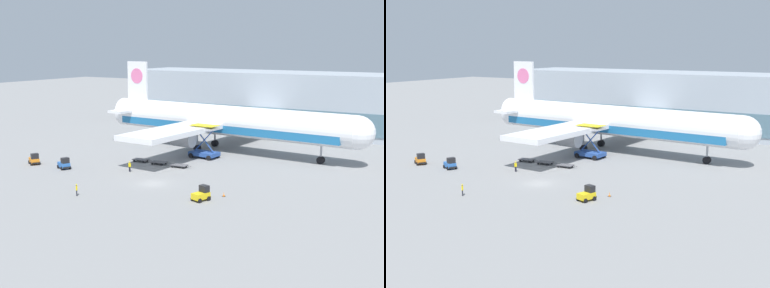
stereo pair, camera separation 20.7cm
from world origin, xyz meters
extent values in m
plane|color=gray|center=(0.00, 0.00, 0.00)|extent=(400.00, 400.00, 0.00)
cube|color=#9EA8B2|center=(1.18, 59.40, 7.00)|extent=(90.00, 18.00, 14.00)
cube|color=slate|center=(1.18, 50.30, 3.85)|extent=(88.20, 0.20, 4.90)
cylinder|color=white|center=(-2.88, 27.47, 6.10)|extent=(52.22, 8.39, 5.80)
cube|color=#1E669E|center=(-2.88, 27.47, 4.79)|extent=(48.06, 8.07, 1.45)
sphere|color=white|center=(23.08, 26.17, 6.10)|extent=(5.68, 5.68, 5.68)
cone|color=white|center=(-28.85, 28.77, 6.10)|extent=(6.65, 5.82, 5.51)
cube|color=white|center=(-24.70, 28.56, 13.00)|extent=(5.22, 0.70, 8.00)
cylinder|color=pink|center=(-24.70, 28.56, 13.96)|extent=(3.22, 0.71, 3.20)
cube|color=white|center=(-25.73, 28.61, 6.68)|extent=(4.25, 13.16, 0.50)
cube|color=white|center=(-5.48, 27.60, 5.38)|extent=(10.39, 48.34, 0.90)
cylinder|color=#9EA0A5|center=(-5.98, 17.53, 3.58)|extent=(4.33, 3.01, 2.80)
cylinder|color=#9EA0A5|center=(-4.98, 37.66, 3.58)|extent=(4.33, 3.01, 2.80)
cylinder|color=#9EA0A5|center=(16.85, 26.48, 2.65)|extent=(0.36, 0.36, 4.00)
cylinder|color=black|center=(16.85, 26.48, 0.65)|extent=(1.34, 0.96, 1.30)
cylinder|color=#9EA0A5|center=(-7.20, 24.48, 2.65)|extent=(0.36, 0.36, 4.00)
cylinder|color=black|center=(-7.20, 24.48, 0.65)|extent=(1.34, 0.96, 1.30)
cylinder|color=#9EA0A5|center=(-6.88, 30.87, 2.65)|extent=(0.36, 0.36, 4.00)
cylinder|color=black|center=(-6.88, 30.87, 0.65)|extent=(1.34, 0.96, 1.30)
cube|color=#284C99|center=(-3.00, 20.05, 0.80)|extent=(5.34, 3.26, 0.70)
cube|color=#B2B2B7|center=(-3.00, 20.05, 5.49)|extent=(5.08, 3.09, 0.30)
cube|color=yellow|center=(-3.00, 20.05, 6.04)|extent=(5.08, 3.09, 0.08)
cube|color=#284C99|center=(-3.00, 20.05, 3.32)|extent=(4.28, 0.37, 4.45)
cube|color=#284C99|center=(-3.00, 20.05, 3.32)|extent=(4.28, 0.37, 4.45)
cylinder|color=black|center=(-0.97, 21.45, 0.45)|extent=(0.92, 0.40, 0.90)
cylinder|color=black|center=(-1.12, 18.45, 0.45)|extent=(0.92, 0.40, 0.90)
cylinder|color=black|center=(-4.87, 21.65, 0.45)|extent=(0.92, 0.40, 0.90)
cylinder|color=black|center=(-5.02, 18.65, 0.45)|extent=(0.92, 0.40, 0.90)
cube|color=orange|center=(-25.41, -0.24, 0.70)|extent=(2.69, 2.35, 0.80)
cube|color=black|center=(-24.84, -0.56, 1.55)|extent=(1.40, 1.52, 0.90)
cube|color=black|center=(-24.34, -0.85, 0.42)|extent=(0.76, 1.17, 0.24)
cylinder|color=black|center=(-24.36, -0.03, 0.30)|extent=(0.64, 0.51, 0.60)
cylinder|color=black|center=(-25.05, -1.25, 0.30)|extent=(0.64, 0.51, 0.60)
cylinder|color=black|center=(-25.76, 0.77, 0.30)|extent=(0.64, 0.51, 0.60)
cylinder|color=black|center=(-26.45, -0.45, 0.30)|extent=(0.64, 0.51, 0.60)
cube|color=yellow|center=(10.64, -3.94, 0.70)|extent=(2.00, 2.60, 0.80)
cube|color=black|center=(10.83, -3.32, 1.55)|extent=(1.45, 1.22, 0.90)
cube|color=black|center=(10.99, -2.76, 0.42)|extent=(1.25, 0.51, 0.24)
cylinder|color=black|center=(10.20, -2.97, 0.30)|extent=(0.40, 0.64, 0.60)
cylinder|color=black|center=(11.54, -3.37, 0.30)|extent=(0.40, 0.64, 0.60)
cylinder|color=black|center=(9.74, -4.51, 0.30)|extent=(0.40, 0.64, 0.60)
cylinder|color=black|center=(11.08, -4.91, 0.30)|extent=(0.40, 0.64, 0.60)
cube|color=#2D66B7|center=(-18.45, -0.05, 0.70)|extent=(2.67, 2.20, 0.80)
cube|color=black|center=(-17.85, -0.31, 1.55)|extent=(1.32, 1.50, 0.90)
cube|color=black|center=(-17.32, -0.54, 0.42)|extent=(0.65, 1.22, 0.24)
cylinder|color=black|center=(-17.43, 0.27, 0.30)|extent=(0.65, 0.46, 0.60)
cylinder|color=black|center=(-17.99, -1.01, 0.30)|extent=(0.65, 0.46, 0.60)
cylinder|color=black|center=(-18.91, 0.92, 0.30)|extent=(0.65, 0.46, 0.60)
cylinder|color=black|center=(-19.47, -0.37, 0.30)|extent=(0.65, 0.46, 0.60)
cube|color=#56565B|center=(-10.90, 11.17, 0.42)|extent=(2.94, 1.78, 0.12)
cube|color=#56565B|center=(-9.06, 11.36, 0.42)|extent=(0.90, 0.17, 0.08)
cylinder|color=black|center=(-9.99, 11.90, 0.18)|extent=(0.37, 0.18, 0.36)
cylinder|color=black|center=(-9.86, 10.63, 0.18)|extent=(0.37, 0.18, 0.36)
cylinder|color=black|center=(-11.94, 11.70, 0.18)|extent=(0.37, 0.18, 0.36)
cylinder|color=black|center=(-11.81, 10.43, 0.18)|extent=(0.37, 0.18, 0.36)
cube|color=#56565B|center=(-6.86, 11.12, 0.42)|extent=(2.94, 1.78, 0.12)
cube|color=#56565B|center=(-5.02, 11.31, 0.42)|extent=(0.90, 0.17, 0.08)
cylinder|color=black|center=(-5.95, 11.85, 0.18)|extent=(0.37, 0.18, 0.36)
cylinder|color=black|center=(-5.82, 10.59, 0.18)|extent=(0.37, 0.18, 0.36)
cylinder|color=black|center=(-7.90, 11.65, 0.18)|extent=(0.37, 0.18, 0.36)
cylinder|color=black|center=(-7.77, 10.38, 0.18)|extent=(0.37, 0.18, 0.36)
cube|color=#56565B|center=(-2.55, 10.99, 0.42)|extent=(2.94, 1.78, 0.12)
cube|color=#56565B|center=(-0.71, 11.18, 0.42)|extent=(0.90, 0.17, 0.08)
cylinder|color=black|center=(-1.65, 11.73, 0.18)|extent=(0.37, 0.18, 0.36)
cylinder|color=black|center=(-1.51, 10.46, 0.18)|extent=(0.37, 0.18, 0.36)
cylinder|color=black|center=(-3.60, 11.52, 0.18)|extent=(0.37, 0.18, 0.36)
cylinder|color=black|center=(-3.46, 10.25, 0.18)|extent=(0.37, 0.18, 0.36)
cylinder|color=black|center=(-4.96, -11.03, 0.40)|extent=(0.14, 0.14, 0.80)
cylinder|color=black|center=(-5.09, -10.88, 0.40)|extent=(0.14, 0.14, 0.80)
cube|color=yellow|center=(-5.03, -10.96, 1.10)|extent=(0.41, 0.41, 0.60)
cylinder|color=yellow|center=(-4.86, -11.13, 1.13)|extent=(0.09, 0.09, 0.54)
cylinder|color=yellow|center=(-5.19, -10.78, 1.13)|extent=(0.09, 0.09, 0.54)
sphere|color=#846047|center=(-5.03, -10.96, 1.51)|extent=(0.22, 0.22, 0.22)
sphere|color=yellow|center=(-5.03, -10.96, 1.57)|extent=(0.21, 0.21, 0.21)
cylinder|color=black|center=(-7.84, 4.12, 0.42)|extent=(0.14, 0.14, 0.84)
cylinder|color=black|center=(-7.64, 4.09, 0.42)|extent=(0.14, 0.14, 0.84)
cube|color=yellow|center=(-7.74, 4.10, 1.15)|extent=(0.39, 0.28, 0.63)
cylinder|color=yellow|center=(-7.98, 4.15, 1.18)|extent=(0.09, 0.09, 0.56)
cylinder|color=yellow|center=(-7.50, 4.06, 1.18)|extent=(0.09, 0.09, 0.56)
sphere|color=tan|center=(-7.74, 4.10, 1.58)|extent=(0.23, 0.23, 0.23)
sphere|color=yellow|center=(-7.74, 4.10, 1.64)|extent=(0.21, 0.21, 0.21)
cube|color=black|center=(12.30, -0.52, 0.02)|extent=(0.40, 0.40, 0.04)
cone|color=orange|center=(12.30, -0.52, 0.32)|extent=(0.32, 0.32, 0.55)
cylinder|color=white|center=(12.30, -0.52, 0.34)|extent=(0.19, 0.19, 0.08)
camera|label=1|loc=(45.94, -62.79, 20.41)|focal=50.00mm
camera|label=2|loc=(46.11, -62.68, 20.41)|focal=50.00mm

